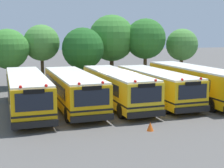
% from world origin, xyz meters
% --- Properties ---
extents(ground_plane, '(160.00, 160.00, 0.00)m').
position_xyz_m(ground_plane, '(0.00, 0.00, 0.00)').
color(ground_plane, '#514F4C').
extents(school_bus_0, '(2.51, 11.25, 2.64)m').
position_xyz_m(school_bus_0, '(-6.50, 0.19, 1.39)').
color(school_bus_0, '#EAA80C').
rests_on(school_bus_0, ground_plane).
extents(school_bus_1, '(2.63, 10.44, 2.61)m').
position_xyz_m(school_bus_1, '(-3.31, 0.06, 1.38)').
color(school_bus_1, '#EAA80C').
rests_on(school_bus_1, ground_plane).
extents(school_bus_2, '(2.51, 10.83, 2.61)m').
position_xyz_m(school_bus_2, '(-0.00, 0.08, 1.38)').
color(school_bus_2, yellow).
rests_on(school_bus_2, ground_plane).
extents(school_bus_3, '(2.69, 10.46, 2.54)m').
position_xyz_m(school_bus_3, '(3.22, 0.08, 1.34)').
color(school_bus_3, yellow).
rests_on(school_bus_3, ground_plane).
extents(school_bus_4, '(2.52, 11.16, 2.80)m').
position_xyz_m(school_bus_4, '(6.39, -0.19, 1.47)').
color(school_bus_4, '#EAA80C').
rests_on(school_bus_4, ground_plane).
extents(tree_1, '(3.98, 3.88, 5.74)m').
position_xyz_m(tree_1, '(-7.21, 10.52, 3.81)').
color(tree_1, '#4C3823').
rests_on(tree_1, ground_plane).
extents(tree_2, '(3.67, 3.67, 6.17)m').
position_xyz_m(tree_2, '(-4.22, 11.36, 4.39)').
color(tree_2, '#4C3823').
rests_on(tree_2, ground_plane).
extents(tree_3, '(4.15, 4.15, 5.87)m').
position_xyz_m(tree_3, '(-0.23, 9.14, 3.73)').
color(tree_3, '#4C3823').
rests_on(tree_3, ground_plane).
extents(tree_4, '(5.04, 5.04, 7.29)m').
position_xyz_m(tree_4, '(3.50, 11.47, 4.77)').
color(tree_4, '#4C3823').
rests_on(tree_4, ground_plane).
extents(tree_5, '(4.36, 4.36, 6.88)m').
position_xyz_m(tree_5, '(6.94, 10.21, 4.83)').
color(tree_5, '#4C3823').
rests_on(tree_5, ground_plane).
extents(tree_6, '(3.58, 3.58, 5.80)m').
position_xyz_m(tree_6, '(11.41, 10.08, 4.10)').
color(tree_6, '#4C3823').
rests_on(tree_6, ground_plane).
extents(traffic_cone, '(0.38, 0.38, 0.50)m').
position_xyz_m(traffic_cone, '(-0.47, -6.81, 0.25)').
color(traffic_cone, '#EA5914').
rests_on(traffic_cone, ground_plane).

